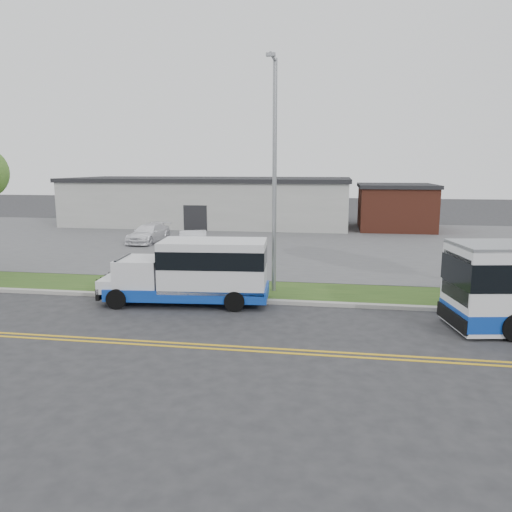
% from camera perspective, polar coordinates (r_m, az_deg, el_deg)
% --- Properties ---
extents(ground, '(140.00, 140.00, 0.00)m').
position_cam_1_polar(ground, '(19.50, -7.84, -5.86)').
color(ground, '#28282B').
rests_on(ground, ground).
extents(lane_line_north, '(70.00, 0.12, 0.01)m').
position_cam_1_polar(lane_line_north, '(16.03, -11.91, -9.54)').
color(lane_line_north, gold).
rests_on(lane_line_north, ground).
extents(lane_line_south, '(70.00, 0.12, 0.01)m').
position_cam_1_polar(lane_line_south, '(15.77, -12.30, -9.89)').
color(lane_line_south, gold).
rests_on(lane_line_south, ground).
extents(curb, '(80.00, 0.30, 0.15)m').
position_cam_1_polar(curb, '(20.49, -6.95, -4.82)').
color(curb, '#9E9B93').
rests_on(curb, ground).
extents(verge, '(80.00, 3.30, 0.10)m').
position_cam_1_polar(verge, '(22.18, -5.66, -3.71)').
color(verge, '#254617').
rests_on(verge, ground).
extents(parking_lot, '(80.00, 25.00, 0.10)m').
position_cam_1_polar(parking_lot, '(35.74, 0.13, 1.65)').
color(parking_lot, '#4C4C4F').
rests_on(parking_lot, ground).
extents(commercial_building, '(25.40, 10.40, 4.35)m').
position_cam_1_polar(commercial_building, '(46.47, -5.27, 6.23)').
color(commercial_building, '#9E9E99').
rests_on(commercial_building, ground).
extents(brick_wing, '(6.30, 7.30, 3.90)m').
position_cam_1_polar(brick_wing, '(44.30, 15.63, 5.42)').
color(brick_wing, brown).
rests_on(brick_wing, ground).
extents(streetlight_near, '(0.35, 1.53, 9.50)m').
position_cam_1_polar(streetlight_near, '(20.78, 2.11, 9.84)').
color(streetlight_near, gray).
rests_on(streetlight_near, verge).
extents(shuttle_bus, '(6.78, 2.72, 2.54)m').
position_cam_1_polar(shuttle_bus, '(19.72, -6.71, -1.59)').
color(shuttle_bus, '#0E379C').
rests_on(shuttle_bus, ground).
extents(parked_car_a, '(2.80, 4.78, 1.49)m').
position_cam_1_polar(parked_car_a, '(29.66, -7.20, 1.36)').
color(parked_car_a, silver).
rests_on(parked_car_a, parking_lot).
extents(parked_car_b, '(2.23, 4.55, 1.28)m').
position_cam_1_polar(parked_car_b, '(35.77, -12.17, 2.54)').
color(parked_car_b, white).
rests_on(parked_car_b, parking_lot).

